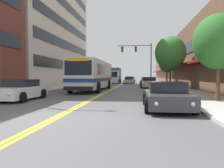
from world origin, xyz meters
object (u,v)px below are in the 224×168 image
car_beige_parked_right_mid (149,83)px  fire_hydrant (182,90)px  car_silver_parked_left_mid (91,82)px  car_slate_blue_moving_second (130,80)px  street_lamp_left_near (3,16)px  car_red_parked_right_far (146,81)px  street_tree_right_near (219,42)px  car_dark_grey_parked_right_foreground (167,96)px  street_tree_right_far (167,64)px  box_truck (114,75)px  car_navy_moving_lead (131,79)px  street_tree_right_mid (170,53)px  city_bus (93,74)px  traffic_signal_mast (140,56)px  car_champagne_moving_third (129,81)px  car_white_parked_left_near (21,90)px

car_beige_parked_right_mid → fire_hydrant: car_beige_parked_right_mid is taller
car_silver_parked_left_mid → car_beige_parked_right_mid: (8.84, -5.72, 0.06)m
car_slate_blue_moving_second → fire_hydrant: car_slate_blue_moving_second is taller
car_slate_blue_moving_second → street_lamp_left_near: size_ratio=0.54×
car_beige_parked_right_mid → car_red_parked_right_far: size_ratio=0.89×
street_tree_right_near → car_dark_grey_parked_right_foreground: bearing=-142.1°
street_tree_right_far → fire_hydrant: size_ratio=5.51×
car_silver_parked_left_mid → car_slate_blue_moving_second: 18.72m
box_truck → street_lamp_left_near: 34.76m
car_navy_moving_lead → box_truck: size_ratio=0.63×
street_tree_right_mid → street_tree_right_far: street_tree_right_mid is taller
car_beige_parked_right_mid → fire_hydrant: 13.34m
box_truck → car_navy_moving_lead: bearing=79.3°
city_bus → traffic_signal_mast: traffic_signal_mast is taller
street_tree_right_near → street_tree_right_far: 24.53m
traffic_signal_mast → street_tree_right_far: (4.49, -0.82, -1.52)m
traffic_signal_mast → car_red_parked_right_far: bearing=-53.4°
car_champagne_moving_third → street_lamp_left_near: street_lamp_left_near is taller
car_red_parked_right_far → car_white_parked_left_near: bearing=-110.2°
city_bus → street_lamp_left_near: bearing=-106.5°
street_tree_right_near → street_tree_right_mid: street_tree_right_mid is taller
car_champagne_moving_third → street_tree_right_mid: (5.52, -16.97, 3.62)m
car_silver_parked_left_mid → street_tree_right_mid: 14.21m
city_bus → street_tree_right_far: bearing=56.3°
car_slate_blue_moving_second → car_champagne_moving_third: bearing=-88.5°
car_white_parked_left_near → box_truck: size_ratio=0.65×
car_red_parked_right_far → street_tree_right_far: (3.46, 0.57, 2.92)m
car_navy_moving_lead → street_tree_right_mid: street_tree_right_mid is taller
car_dark_grey_parked_right_foreground → car_red_parked_right_far: 26.38m
car_beige_parked_right_mid → city_bus: bearing=-138.4°
car_dark_grey_parked_right_foreground → car_beige_parked_right_mid: car_beige_parked_right_mid is taller
city_bus → street_lamp_left_near: size_ratio=1.38×
car_red_parked_right_far → car_champagne_moving_third: (-3.11, 6.45, 0.00)m
car_white_parked_left_near → car_beige_parked_right_mid: bearing=60.4°
car_slate_blue_moving_second → traffic_signal_mast: traffic_signal_mast is taller
car_white_parked_left_near → street_tree_right_mid: street_tree_right_mid is taller
car_slate_blue_moving_second → street_tree_right_near: 39.95m
car_silver_parked_left_mid → street_tree_right_near: size_ratio=0.99×
car_silver_parked_left_mid → car_navy_moving_lead: car_navy_moving_lead is taller
car_navy_moving_lead → box_truck: 17.17m
car_slate_blue_moving_second → street_tree_right_far: size_ratio=0.95×
car_navy_moving_lead → car_champagne_moving_third: size_ratio=0.91×
car_white_parked_left_near → street_lamp_left_near: size_ratio=0.52×
car_beige_parked_right_mid → car_slate_blue_moving_second: 23.89m
car_beige_parked_right_mid → car_silver_parked_left_mid: bearing=147.1°
street_lamp_left_near → car_silver_parked_left_mid: bearing=88.6°
street_tree_right_far → car_white_parked_left_near: bearing=-116.6°
car_slate_blue_moving_second → car_silver_parked_left_mid: bearing=-106.8°
car_champagne_moving_third → car_white_parked_left_near: bearing=-100.5°
car_champagne_moving_third → street_tree_right_far: size_ratio=0.98×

